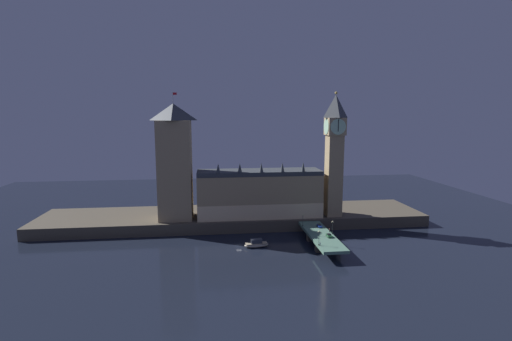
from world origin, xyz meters
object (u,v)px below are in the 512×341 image
Objects in this scene: car_southbound_lead at (329,236)px; car_southbound_trail at (319,226)px; street_lamp_far at (303,218)px; boat_upstream at (256,244)px; clock_tower at (334,151)px; street_lamp_near at (319,236)px; street_lamp_mid at (332,226)px; victoria_tower at (175,162)px; pedestrian_mid_walk at (329,230)px; pedestrian_near_rail at (320,244)px.

car_southbound_lead is 0.96× the size of car_southbound_trail.
street_lamp_far is 30.29m from boat_upstream.
car_southbound_trail is at bearing 90.00° from car_southbound_lead.
clock_tower is 5.70× the size of boat_upstream.
street_lamp_near is at bearing -90.00° from street_lamp_far.
street_lamp_far is (-21.29, -15.96, -33.31)m from clock_tower.
street_lamp_mid is at bearing -76.07° from car_southbound_trail.
pedestrian_mid_walk is at bearing -22.65° from victoria_tower.
victoria_tower is 89.77m from pedestrian_near_rail.
street_lamp_mid is at bearing 53.14° from street_lamp_near.
car_southbound_lead is at bearing -90.00° from car_southbound_trail.
pedestrian_mid_walk is 37.06m from boat_upstream.
street_lamp_mid is at bearing -53.14° from street_lamp_far.
street_lamp_far reaches higher than car_southbound_trail.
clock_tower reaches higher than street_lamp_near.
pedestrian_mid_walk is at bearing 2.21° from boat_upstream.
victoria_tower reaches higher than pedestrian_mid_walk.
street_lamp_near is 0.56× the size of boat_upstream.
pedestrian_near_rail is (-20.89, -45.96, -36.62)m from clock_tower.
pedestrian_mid_walk is at bearing 60.86° from pedestrian_near_rail.
clock_tower is 60.16m from street_lamp_near.
car_southbound_lead reaches higher than boat_upstream.
victoria_tower is 88.02m from street_lamp_near.
car_southbound_lead is 0.64× the size of street_lamp_far.
clock_tower is 69.39m from boat_upstream.
victoria_tower is at bearing 155.54° from street_lamp_mid.
car_southbound_trail is 35.95m from boat_upstream.
clock_tower is 1.01× the size of victoria_tower.
pedestrian_near_rail is at bearing -114.45° from clock_tower.
victoria_tower reaches higher than pedestrian_near_rail.
street_lamp_far is (-8.08, 18.82, 3.48)m from car_southbound_lead.
car_southbound_lead is (74.78, -39.47, -31.64)m from victoria_tower.
car_southbound_lead is 20.78m from street_lamp_far.
pedestrian_near_rail is 0.25× the size of street_lamp_mid.
car_southbound_trail is 9.23m from street_lamp_far.
car_southbound_trail is at bearing 106.14° from pedestrian_mid_walk.
car_southbound_lead is at bearing -9.61° from boat_upstream.
street_lamp_near is (-21.29, -45.40, -33.24)m from clock_tower.
car_southbound_lead is (-13.21, -34.78, -36.80)m from clock_tower.
pedestrian_mid_walk is (2.56, 7.19, 0.26)m from car_southbound_lead.
victoria_tower is 10.30× the size of street_lamp_far.
clock_tower is at bearing 69.20° from car_southbound_lead.
car_southbound_lead is 0.35× the size of boat_upstream.
car_southbound_lead is 13.81m from street_lamp_near.
boat_upstream is at bearing -177.79° from pedestrian_mid_walk.
pedestrian_near_rail is at bearing -105.76° from car_southbound_trail.
clock_tower is 10.47× the size of street_lamp_mid.
street_lamp_mid is at bearing 54.19° from car_southbound_lead.
pedestrian_mid_walk is at bearing -111.11° from clock_tower.
street_lamp_mid reaches higher than pedestrian_mid_walk.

